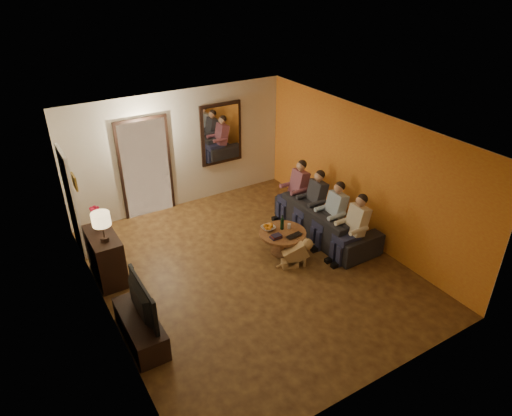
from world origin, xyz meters
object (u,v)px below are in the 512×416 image
dresser (106,256)px  sofa (326,219)px  bowl (268,228)px  table_lamp (102,227)px  tv_stand (141,328)px  dog (296,253)px  laptop (296,237)px  person_c (314,203)px  tv (136,301)px  person_a (354,230)px  coffee_table (282,242)px  person_d (296,192)px  person_b (333,216)px  wine_bottle (282,222)px

dresser → sofa: bearing=-11.6°
bowl → table_lamp: bearing=170.0°
tv_stand → sofa: size_ratio=0.53×
table_lamp → bowl: bearing=-10.0°
table_lamp → dog: (3.01, -1.21, -0.87)m
laptop → person_c: bearing=30.5°
laptop → tv: bearing=-176.2°
person_c → laptop: 1.14m
person_a → dresser: bearing=156.6°
coffee_table → laptop: bearing=-70.3°
bowl → tv: bearing=-160.5°
tv → coffee_table: (3.06, 0.80, -0.49)m
tv_stand → dog: size_ratio=2.23×
person_c → tv: bearing=-163.7°
tv → person_d: bearing=-66.3°
dog → sofa: bearing=44.8°
dresser → person_b: 4.23m
person_a → bowl: size_ratio=4.63×
person_c → person_d: (0.00, 0.60, 0.00)m
person_b → dog: (-1.06, -0.27, -0.32)m
dresser → person_b: bearing=-15.9°
sofa → dresser: bearing=78.2°
tv_stand → wine_bottle: wine_bottle is taller
tv_stand → dresser: bearing=90.0°
table_lamp → coffee_table: table_lamp is taller
dog → tv: bearing=-155.7°
tv_stand → person_d: person_d is taller
person_a → person_b: 0.60m
dresser → tv_stand: size_ratio=0.79×
tv → bowl: tv is taller
person_a → wine_bottle: (-0.96, 0.91, 0.01)m
bowl → laptop: (0.28, -0.50, -0.02)m
table_lamp → person_a: table_lamp is taller
bowl → laptop: size_ratio=0.79×
wine_bottle → dresser: bearing=164.8°
dresser → person_b: (4.07, -1.16, 0.16)m
tv → person_a: (4.07, -0.01, -0.11)m
tv → laptop: 3.21m
tv → sofa: size_ratio=0.44×
tv_stand → person_d: size_ratio=1.04×
dresser → person_c: person_c is taller
tv_stand → laptop: laptop is taller
table_lamp → person_c: (4.07, -0.34, -0.55)m
tv → person_c: bearing=-73.7°
wine_bottle → laptop: size_ratio=0.94×
laptop → person_d: bearing=48.6°
person_b → coffee_table: (-1.01, 0.21, -0.38)m
table_lamp → person_a: bearing=-20.7°
dog → bowl: size_ratio=2.16×
person_c → person_d: size_ratio=1.00×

